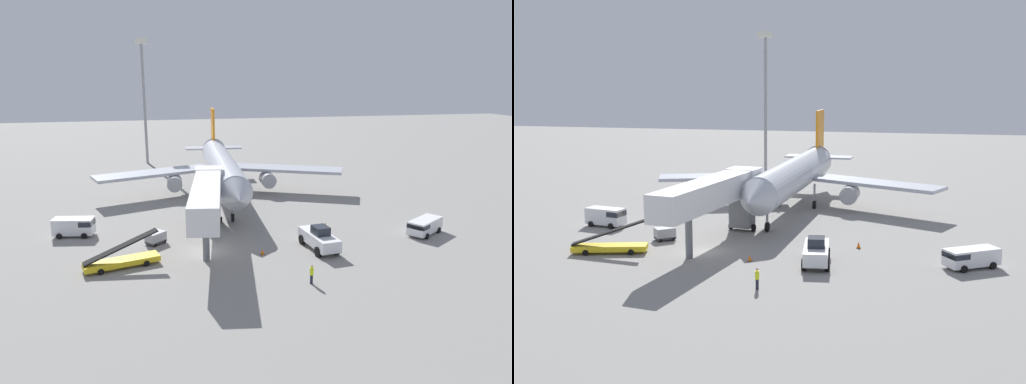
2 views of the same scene
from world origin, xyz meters
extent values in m
plane|color=gray|center=(0.00, 0.00, 0.00)|extent=(300.00, 300.00, 0.00)
cylinder|color=#B7BCC6|center=(4.95, 22.31, 4.64)|extent=(5.67, 31.94, 4.28)
cone|color=#B7BCC6|center=(4.17, 4.55, 4.64)|extent=(4.36, 3.94, 4.20)
cone|color=#B7BCC6|center=(5.78, 41.10, 4.96)|extent=(4.32, 6.03, 4.07)
cube|color=orange|center=(5.71, 39.64, 8.92)|extent=(0.56, 4.61, 6.85)
cube|color=#B7BCC6|center=(8.26, 39.11, 5.17)|extent=(5.28, 3.57, 0.24)
cube|color=#B7BCC6|center=(3.13, 39.34, 5.17)|extent=(5.28, 3.57, 0.24)
cube|color=#B7BCC6|center=(15.39, 24.40, 3.68)|extent=(18.38, 11.69, 0.44)
cube|color=#B7BCC6|center=(-5.26, 25.31, 3.68)|extent=(18.60, 10.37, 0.44)
cylinder|color=#A8A8AD|center=(12.26, 23.41, 2.25)|extent=(2.43, 3.09, 2.30)
cylinder|color=#A8A8AD|center=(-2.24, 24.05, 2.25)|extent=(2.43, 3.09, 2.30)
cylinder|color=gray|center=(4.41, 9.93, 1.95)|extent=(0.28, 0.28, 2.80)
cylinder|color=black|center=(4.41, 9.93, 0.55)|extent=(0.40, 1.11, 1.10)
cylinder|color=gray|center=(7.49, 24.10, 1.95)|extent=(0.28, 0.28, 2.80)
cylinder|color=black|center=(7.49, 24.10, 0.55)|extent=(0.40, 1.11, 1.10)
cylinder|color=gray|center=(2.57, 24.32, 1.95)|extent=(0.28, 0.28, 2.80)
cylinder|color=black|center=(2.57, 24.32, 0.55)|extent=(0.40, 1.11, 1.10)
cube|color=silver|center=(0.15, 1.02, 5.69)|extent=(5.59, 18.20, 2.70)
cube|color=red|center=(-1.35, 1.24, 5.69)|extent=(2.24, 14.93, 0.44)
cube|color=silver|center=(1.55, 10.50, 5.69)|extent=(3.82, 3.27, 2.84)
cube|color=#232833|center=(1.74, 11.78, 5.94)|extent=(3.30, 0.72, 0.90)
cube|color=slate|center=(1.46, 9.90, 2.37)|extent=(2.79, 2.15, 3.94)
cylinder|color=black|center=(0.05, 10.11, 0.40)|extent=(0.41, 0.84, 0.80)
cylinder|color=black|center=(2.87, 9.70, 0.40)|extent=(0.41, 0.84, 0.80)
cylinder|color=slate|center=(-0.38, -2.53, 2.17)|extent=(0.70, 0.70, 4.34)
cube|color=white|center=(11.94, -1.91, 1.18)|extent=(2.99, 6.41, 1.25)
cube|color=#232833|center=(11.98, -2.21, 2.25)|extent=(1.78, 1.98, 0.90)
cylinder|color=black|center=(13.24, -3.76, 0.55)|extent=(0.53, 1.14, 1.10)
cylinder|color=black|center=(11.13, -4.03, 0.55)|extent=(0.53, 1.14, 1.10)
cylinder|color=black|center=(12.74, 0.22, 0.55)|extent=(0.53, 1.14, 1.10)
cylinder|color=black|center=(10.63, -0.05, 0.55)|extent=(0.53, 1.14, 1.10)
cube|color=yellow|center=(-8.73, -2.59, 0.57)|extent=(7.57, 3.81, 0.55)
cube|color=black|center=(-8.73, -2.59, 2.14)|extent=(7.38, 3.02, 2.54)
cylinder|color=black|center=(-6.85, -1.14, 0.30)|extent=(0.64, 0.38, 0.60)
cylinder|color=black|center=(-6.37, -2.81, 0.30)|extent=(0.64, 0.38, 0.60)
cylinder|color=black|center=(-11.09, -2.36, 0.30)|extent=(0.64, 0.38, 0.60)
cylinder|color=black|center=(-10.61, -4.04, 0.30)|extent=(0.64, 0.38, 0.60)
cube|color=white|center=(-14.73, 8.20, 1.24)|extent=(4.82, 2.65, 1.89)
cube|color=#1E232D|center=(-13.20, 7.94, 1.65)|extent=(1.77, 2.15, 0.61)
cylinder|color=black|center=(-13.18, 8.87, 0.34)|extent=(0.73, 0.45, 0.68)
cylinder|color=black|center=(-13.49, 7.06, 0.34)|extent=(0.73, 0.45, 0.68)
cylinder|color=black|center=(-15.97, 9.35, 0.34)|extent=(0.73, 0.45, 0.68)
cylinder|color=black|center=(-16.28, 7.54, 0.34)|extent=(0.73, 0.45, 0.68)
cube|color=white|center=(25.98, 0.32, 1.06)|extent=(5.39, 4.54, 1.54)
cube|color=#1E232D|center=(24.54, -0.63, 1.39)|extent=(2.52, 2.66, 0.49)
cylinder|color=black|center=(25.22, -1.39, 0.34)|extent=(0.77, 0.69, 0.68)
cylinder|color=black|center=(24.12, 0.29, 0.34)|extent=(0.77, 0.69, 0.68)
cylinder|color=black|center=(27.85, 0.35, 0.34)|extent=(0.77, 0.69, 0.68)
cylinder|color=black|center=(26.74, 2.02, 0.34)|extent=(0.77, 0.69, 0.68)
cube|color=#38383D|center=(-5.39, 3.55, 0.29)|extent=(2.48, 2.44, 0.22)
cube|color=#999EA5|center=(-5.39, 3.55, 0.89)|extent=(2.48, 2.44, 0.97)
cylinder|color=black|center=(-5.48, 2.58, 0.18)|extent=(0.35, 0.33, 0.36)
cylinder|color=black|center=(-6.36, 3.55, 0.18)|extent=(0.35, 0.33, 0.36)
cylinder|color=black|center=(-4.41, 3.54, 0.18)|extent=(0.35, 0.33, 0.36)
cylinder|color=black|center=(-5.30, 4.52, 0.18)|extent=(0.35, 0.33, 0.36)
cylinder|color=#1E2333|center=(8.35, -10.15, 0.44)|extent=(0.28, 0.28, 0.88)
cylinder|color=#D8EA19|center=(8.35, -10.15, 1.23)|extent=(0.37, 0.37, 0.70)
sphere|color=tan|center=(8.35, -10.15, 1.71)|extent=(0.24, 0.24, 0.24)
cube|color=black|center=(15.23, 4.95, 0.01)|extent=(0.46, 0.46, 0.03)
cone|color=orange|center=(15.23, 4.95, 0.37)|extent=(0.39, 0.39, 0.68)
cube|color=black|center=(5.59, -2.21, 0.01)|extent=(0.42, 0.42, 0.03)
cone|color=orange|center=(5.59, -2.21, 0.34)|extent=(0.36, 0.36, 0.62)
cylinder|color=#93969B|center=(-6.54, 54.42, 12.15)|extent=(0.56, 0.56, 24.31)
cube|color=silver|center=(-6.54, 54.42, 24.81)|extent=(2.40, 2.40, 1.00)
camera|label=1|loc=(-5.05, -48.56, 18.72)|focal=33.66mm
camera|label=2|loc=(21.05, -59.67, 17.17)|focal=45.36mm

